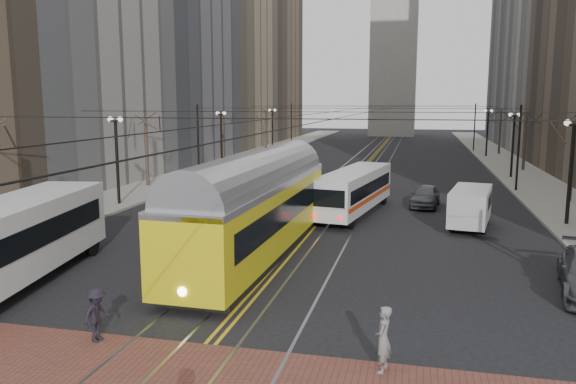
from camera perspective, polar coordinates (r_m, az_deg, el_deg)
The scene contains 17 objects.
ground at distance 17.52m, azimuth -6.72°, elevation -13.84°, with size 260.00×260.00×0.00m, color black.
sidewalk_left at distance 63.92m, azimuth -5.70°, elevation 3.05°, with size 5.00×140.00×0.15m, color gray.
sidewalk_right at distance 61.24m, azimuth 21.95°, elevation 2.17°, with size 5.00×140.00×0.15m, color gray.
streetcar_rails at distance 60.78m, azimuth 7.83°, elevation 2.63°, with size 4.80×130.00×0.02m, color gray.
centre_lines at distance 60.78m, azimuth 7.83°, elevation 2.64°, with size 0.42×130.00×0.01m, color gold.
building_left_mid at distance 69.33m, azimuth -14.28°, elevation 17.33°, with size 16.00×20.00×34.00m, color slate.
building_left_far at distance 106.62m, azimuth -4.04°, elevation 16.24°, with size 16.00×20.00×40.00m, color brown.
building_right_far at distance 103.91m, azimuth 25.10°, elevation 15.61°, with size 16.00×20.00×40.00m, color slate.
lamp_posts at distance 44.42m, azimuth 5.91°, elevation 3.91°, with size 27.60×57.20×5.60m.
street_trees at distance 50.85m, azimuth 6.85°, elevation 4.56°, with size 31.68×53.28×5.60m.
trolley_wires at distance 50.37m, azimuth 6.82°, elevation 5.62°, with size 25.96×120.00×6.60m.
streetcar at distance 24.94m, azimuth -3.25°, elevation -2.47°, with size 2.84×15.31×3.61m, color yellow.
rear_bus at distance 34.49m, azimuth 6.71°, elevation -0.05°, with size 2.24×10.31×2.69m, color silver.
cargo_van at distance 32.08m, azimuth 18.02°, elevation -1.60°, with size 1.89×4.91×2.17m, color silver.
sedan_grey at distance 37.87m, azimuth 13.77°, elevation -0.38°, with size 1.70×4.22×1.44m, color #3D4044.
pedestrian_b at distance 14.89m, azimuth 9.64°, elevation -14.52°, with size 0.63×0.41×1.73m, color slate.
pedestrian_d at distance 17.32m, azimuth -18.85°, elevation -11.72°, with size 1.01×0.58×1.57m, color black.
Camera 1 is at (5.59, -15.13, 6.83)m, focal length 35.00 mm.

